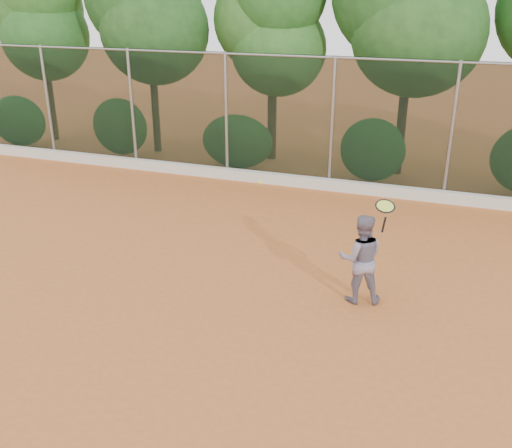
% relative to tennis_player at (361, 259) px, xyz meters
% --- Properties ---
extents(ground, '(80.00, 80.00, 0.00)m').
position_rel_tennis_player_xyz_m(ground, '(-1.83, -1.16, -0.80)').
color(ground, '#C3672E').
rests_on(ground, ground).
extents(concrete_curb, '(24.00, 0.20, 0.30)m').
position_rel_tennis_player_xyz_m(concrete_curb, '(-1.83, 5.66, -0.65)').
color(concrete_curb, silver).
rests_on(concrete_curb, ground).
extents(tennis_player, '(0.91, 0.79, 1.60)m').
position_rel_tennis_player_xyz_m(tennis_player, '(0.00, 0.00, 0.00)').
color(tennis_player, slate).
rests_on(tennis_player, ground).
extents(chainlink_fence, '(24.09, 0.09, 3.50)m').
position_rel_tennis_player_xyz_m(chainlink_fence, '(-1.83, 5.84, 1.06)').
color(chainlink_fence, black).
rests_on(chainlink_fence, ground).
extents(foliage_backdrop, '(23.70, 3.63, 7.55)m').
position_rel_tennis_player_xyz_m(foliage_backdrop, '(-2.38, 7.82, 3.60)').
color(foliage_backdrop, '#47301B').
rests_on(foliage_backdrop, ground).
extents(tennis_racket, '(0.41, 0.40, 0.59)m').
position_rel_tennis_player_xyz_m(tennis_racket, '(0.33, -0.04, 0.98)').
color(tennis_racket, black).
rests_on(tennis_racket, ground).
extents(tennis_ball_in_flight, '(0.07, 0.07, 0.07)m').
position_rel_tennis_player_xyz_m(tennis_ball_in_flight, '(-1.99, 0.50, 0.99)').
color(tennis_ball_in_flight, '#EFF637').
rests_on(tennis_ball_in_flight, ground).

